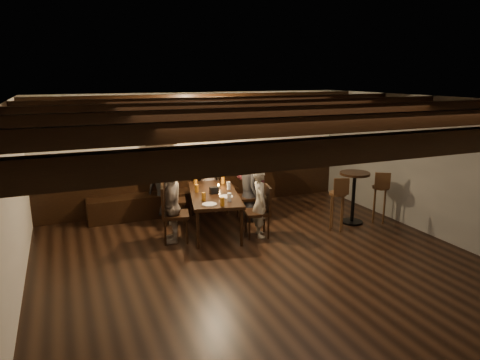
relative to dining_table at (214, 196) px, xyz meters
name	(u,v)px	position (x,y,z in m)	size (l,w,h in m)	color
room	(205,170)	(-0.10, 0.20, 0.44)	(7.00, 7.00, 7.00)	black
dining_table	(214,196)	(0.00, 0.00, 0.00)	(1.22, 1.97, 0.69)	black
chair_left_near	(174,209)	(-0.60, 0.60, -0.35)	(0.50, 0.50, 0.91)	black
chair_left_far	(175,224)	(-0.80, -0.28, -0.33)	(0.53, 0.53, 0.97)	black
chair_right_near	(248,205)	(0.80, 0.28, -0.35)	(0.51, 0.51, 0.93)	black
chair_right_far	(258,221)	(0.60, -0.60, -0.36)	(0.49, 0.49, 0.90)	black
person_bench_left	(163,187)	(-0.67, 1.08, -0.03)	(0.58, 0.38, 1.19)	black
person_bench_centre	(208,178)	(0.24, 1.02, 0.07)	(0.51, 0.34, 1.40)	gray
person_bench_right	(253,179)	(1.08, 0.67, 0.05)	(0.66, 0.52, 1.37)	#501B22
person_left_near	(171,193)	(-0.63, 0.61, -0.04)	(0.77, 0.44, 1.19)	gray
person_left_far	(172,206)	(-0.83, -0.27, -0.01)	(0.72, 0.30, 1.23)	gray
person_right_near	(250,185)	(0.83, 0.27, 0.06)	(0.67, 0.44, 1.37)	#252527
person_right_far	(260,203)	(0.63, -0.61, -0.03)	(0.44, 0.29, 1.20)	#A7A08D
pint_a	(195,180)	(-0.11, 0.75, 0.13)	(0.07, 0.07, 0.14)	#BF7219
pint_b	(223,180)	(0.39, 0.58, 0.13)	(0.07, 0.07, 0.14)	#BF7219
pint_c	(197,188)	(-0.27, 0.17, 0.13)	(0.07, 0.07, 0.14)	#BF7219
pint_d	(229,186)	(0.34, 0.13, 0.13)	(0.07, 0.07, 0.14)	silver
pint_e	(204,197)	(-0.32, -0.39, 0.13)	(0.07, 0.07, 0.14)	#BF7219
pint_f	(229,197)	(0.07, -0.58, 0.13)	(0.07, 0.07, 0.14)	silver
pint_g	(222,202)	(-0.13, -0.79, 0.13)	(0.07, 0.07, 0.14)	#BF7219
plate_near	(209,204)	(-0.30, -0.65, 0.06)	(0.24, 0.24, 0.01)	white
plate_far	(226,197)	(0.11, -0.33, 0.06)	(0.24, 0.24, 0.01)	white
condiment_caddy	(214,190)	(-0.01, -0.05, 0.12)	(0.15, 0.10, 0.12)	black
candle	(218,187)	(0.18, 0.27, 0.08)	(0.05, 0.05, 0.05)	beige
high_top_table	(354,190)	(2.53, -0.68, 0.02)	(0.55, 0.55, 0.98)	black
bar_stool_left	(337,210)	(2.03, -0.89, -0.26)	(0.33, 0.35, 1.00)	#372011
bar_stool_right	(379,203)	(3.03, -0.84, -0.26)	(0.36, 0.37, 1.00)	#372011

